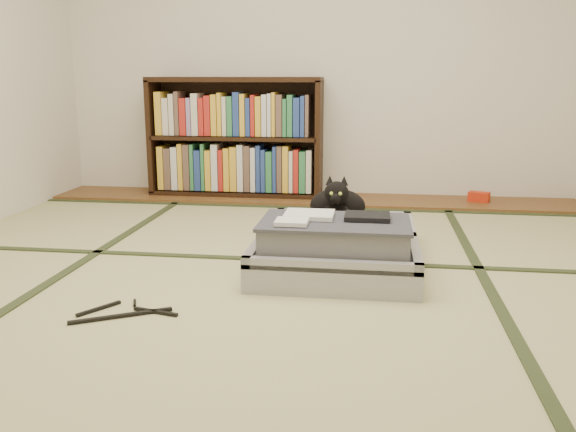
# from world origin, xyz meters

# --- Properties ---
(floor) EXTENTS (4.50, 4.50, 0.00)m
(floor) POSITION_xyz_m (0.00, 0.00, 0.00)
(floor) COLOR #C7C684
(floor) RESTS_ON ground
(wood_strip) EXTENTS (4.00, 0.50, 0.02)m
(wood_strip) POSITION_xyz_m (0.00, 2.00, 0.01)
(wood_strip) COLOR brown
(wood_strip) RESTS_ON ground
(red_item) EXTENTS (0.17, 0.14, 0.07)m
(red_item) POSITION_xyz_m (1.25, 2.03, 0.06)
(red_item) COLOR red
(red_item) RESTS_ON wood_strip
(tatami_borders) EXTENTS (4.00, 4.50, 0.01)m
(tatami_borders) POSITION_xyz_m (0.00, 0.49, 0.00)
(tatami_borders) COLOR #2D381E
(tatami_borders) RESTS_ON ground
(bookcase) EXTENTS (1.35, 0.31, 0.92)m
(bookcase) POSITION_xyz_m (-0.61, 2.07, 0.45)
(bookcase) COLOR black
(bookcase) RESTS_ON wood_strip
(suitcase) EXTENTS (0.78, 1.04, 0.31)m
(suitcase) POSITION_xyz_m (0.30, 0.35, 0.11)
(suitcase) COLOR #9D9DA2
(suitcase) RESTS_ON floor
(cat) EXTENTS (0.35, 0.35, 0.28)m
(cat) POSITION_xyz_m (0.28, 0.64, 0.25)
(cat) COLOR black
(cat) RESTS_ON suitcase
(cable_coil) EXTENTS (0.11, 0.11, 0.03)m
(cable_coil) POSITION_xyz_m (0.46, 0.67, 0.16)
(cable_coil) COLOR white
(cable_coil) RESTS_ON suitcase
(hanger) EXTENTS (0.40, 0.28, 0.01)m
(hanger) POSITION_xyz_m (-0.51, -0.42, 0.01)
(hanger) COLOR black
(hanger) RESTS_ON floor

